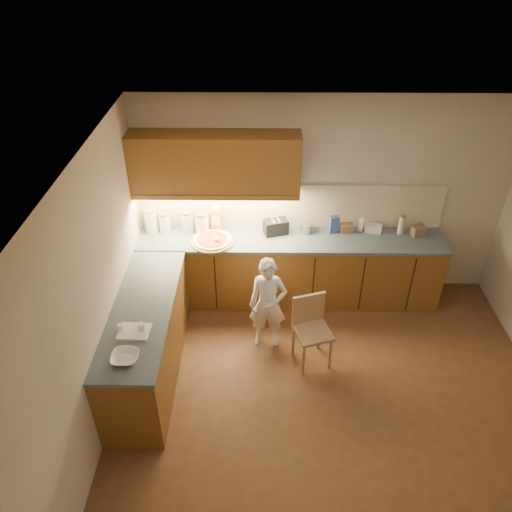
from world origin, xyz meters
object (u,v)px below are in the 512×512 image
Objects in this scene: child at (268,304)px; toaster at (276,227)px; wooden_chair at (311,325)px; pizza_on_board at (212,241)px; oil_jug at (216,219)px.

child reaches higher than toaster.
toaster is (-0.37, 1.19, 0.53)m from wooden_chair.
child reaches higher than pizza_on_board.
child is at bearing -47.95° from pizza_on_board.
oil_jug is (-0.64, 1.03, 0.50)m from child.
wooden_chair is at bearing -40.58° from pizza_on_board.
oil_jug is 1.09× the size of toaster.
oil_jug is at bearing 125.17° from child.
child is 1.05m from toaster.
wooden_chair is (0.47, -0.23, -0.10)m from child.
oil_jug reaches higher than toaster.
pizza_on_board is at bearing 122.40° from wooden_chair.
child reaches higher than wooden_chair.
pizza_on_board is 0.80m from toaster.
toaster is (0.77, 0.21, 0.07)m from pizza_on_board.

